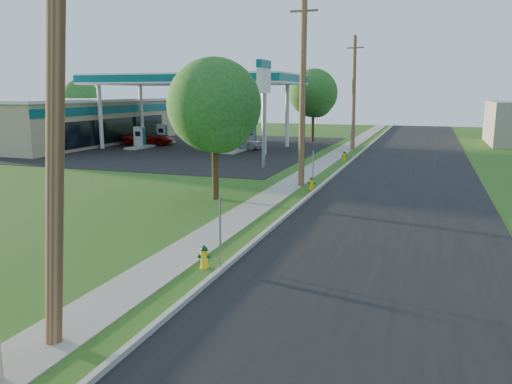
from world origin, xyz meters
TOP-DOWN VIEW (x-y plane):
  - ground_plane at (0.00, 0.00)m, footprint 140.00×140.00m
  - road at (4.50, 10.00)m, footprint 8.00×120.00m
  - curb at (0.50, 10.00)m, footprint 0.15×120.00m
  - sidewalk at (-1.25, 10.00)m, footprint 1.50×120.00m
  - forecourt at (-16.00, 32.00)m, footprint 26.00×28.00m
  - utility_pole_near at (-0.60, -1.00)m, footprint 1.40×0.32m
  - utility_pole_mid at (-0.60, 17.00)m, footprint 1.40×0.32m
  - utility_pole_far at (-0.60, 35.00)m, footprint 1.40×0.32m
  - sign_post_near at (0.25, 4.20)m, footprint 0.05×0.04m
  - sign_post_mid at (0.25, 16.00)m, footprint 0.05×0.04m
  - sign_post_far at (0.25, 28.20)m, footprint 0.05×0.04m
  - gas_canopy at (-14.00, 32.00)m, footprint 18.18×9.18m
  - fuel_pump_nw at (-18.50, 30.00)m, footprint 1.20×3.20m
  - fuel_pump_ne at (-9.50, 30.00)m, footprint 1.20×3.20m
  - fuel_pump_sw at (-18.50, 34.00)m, footprint 1.20×3.20m
  - fuel_pump_se at (-9.50, 34.00)m, footprint 1.20×3.20m
  - convenience_store at (-26.98, 32.00)m, footprint 10.40×22.40m
  - price_pylon at (-4.50, 22.50)m, footprint 0.34×2.04m
  - tree_verge at (-3.43, 12.40)m, footprint 4.22×4.22m
  - tree_lot at (-5.25, 40.59)m, footprint 4.73×4.73m
  - tree_back at (-32.19, 39.87)m, footprint 4.19×4.19m
  - hydrant_near at (-0.09, 3.83)m, footprint 0.35×0.31m
  - hydrant_mid at (0.20, 16.06)m, footprint 0.35×0.31m
  - hydrant_far at (-0.02, 27.49)m, footprint 0.37×0.33m
  - car_red at (-19.26, 32.73)m, footprint 5.16×3.31m
  - car_silver at (-9.94, 32.10)m, footprint 4.14×1.93m

SIDE VIEW (x-z plane):
  - ground_plane at x=0.00m, z-range 0.00..0.00m
  - road at x=4.50m, z-range 0.00..0.02m
  - forecourt at x=-16.00m, z-range 0.00..0.02m
  - sidewalk at x=-1.25m, z-range 0.00..0.03m
  - curb at x=0.50m, z-range 0.00..0.15m
  - hydrant_near at x=-0.09m, z-range -0.01..0.67m
  - hydrant_mid at x=0.20m, z-range -0.01..0.68m
  - hydrant_far at x=-0.02m, z-range -0.01..0.72m
  - car_red at x=-19.26m, z-range 0.00..1.32m
  - car_silver at x=-9.94m, z-range 0.00..1.37m
  - fuel_pump_nw at x=-18.50m, z-range -0.23..1.67m
  - fuel_pump_ne at x=-9.50m, z-range -0.23..1.67m
  - fuel_pump_sw at x=-18.50m, z-range -0.23..1.67m
  - fuel_pump_se at x=-9.50m, z-range -0.23..1.67m
  - sign_post_near at x=0.25m, z-range 0.00..2.00m
  - sign_post_mid at x=0.25m, z-range 0.00..2.00m
  - sign_post_far at x=0.25m, z-range 0.00..2.00m
  - convenience_store at x=-26.98m, z-range 0.01..4.25m
  - tree_back at x=-32.19m, z-range 0.91..7.27m
  - tree_verge at x=-3.43m, z-range 0.92..7.32m
  - tree_lot at x=-5.25m, z-range 1.03..8.20m
  - utility_pole_near at x=-0.60m, z-range 0.06..9.54m
  - utility_pole_far at x=-0.60m, z-range 0.05..9.56m
  - utility_pole_mid at x=-0.60m, z-range 0.05..9.85m
  - price_pylon at x=-4.50m, z-range 2.01..8.86m
  - gas_canopy at x=-14.00m, z-range 2.70..9.10m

